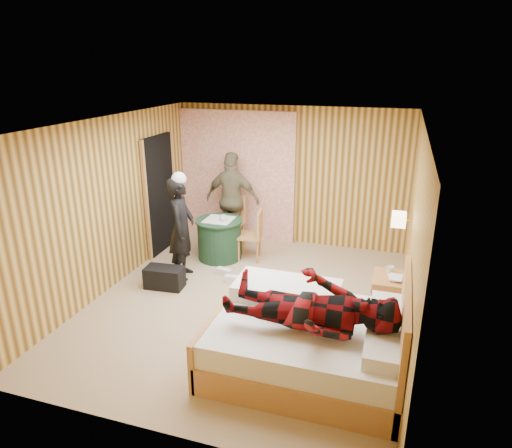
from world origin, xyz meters
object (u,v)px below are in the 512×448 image
(bed, at_px, (311,340))
(duffel_bag, at_px, (165,277))
(chair_near, at_px, (254,232))
(round_table, at_px, (219,239))
(chair_far, at_px, (233,217))
(man_at_table, at_px, (233,200))
(man_on_bed, at_px, (312,296))
(nightstand, at_px, (387,295))
(woman_standing, at_px, (182,228))
(wall_lamp, at_px, (399,219))

(bed, relative_size, duffel_bag, 3.67)
(chair_near, xyz_separation_m, duffel_bag, (-0.96, -1.40, -0.34))
(round_table, relative_size, chair_far, 0.85)
(chair_far, xyz_separation_m, man_at_table, (-0.01, 0.03, 0.32))
(man_on_bed, bearing_deg, chair_far, 122.13)
(duffel_bag, bearing_deg, nightstand, -1.02)
(nightstand, distance_m, duffel_bag, 3.21)
(chair_near, bearing_deg, woman_standing, -49.84)
(bed, bearing_deg, wall_lamp, 62.81)
(nightstand, xyz_separation_m, woman_standing, (-3.10, 0.24, 0.52))
(round_table, distance_m, duffel_bag, 1.34)
(chair_far, height_order, duffel_bag, chair_far)
(nightstand, bearing_deg, round_table, 159.22)
(wall_lamp, relative_size, woman_standing, 0.16)
(bed, height_order, round_table, bed)
(chair_near, height_order, woman_standing, woman_standing)
(wall_lamp, xyz_separation_m, round_table, (-2.87, 0.90, -0.95))
(chair_near, bearing_deg, man_on_bed, 19.93)
(wall_lamp, distance_m, round_table, 3.15)
(woman_standing, height_order, man_on_bed, man_on_bed)
(round_table, distance_m, chair_near, 0.61)
(man_at_table, bearing_deg, man_on_bed, 123.84)
(bed, relative_size, man_on_bed, 1.18)
(chair_far, height_order, woman_standing, woman_standing)
(bed, bearing_deg, chair_far, 123.63)
(wall_lamp, height_order, chair_far, wall_lamp)
(round_table, relative_size, woman_standing, 0.49)
(duffel_bag, relative_size, woman_standing, 0.35)
(chair_near, bearing_deg, nightstand, 53.48)
(duffel_bag, xyz_separation_m, woman_standing, (0.10, 0.44, 0.64))
(man_on_bed, bearing_deg, nightstand, 65.71)
(wall_lamp, bearing_deg, round_table, 162.58)
(bed, height_order, woman_standing, woman_standing)
(round_table, height_order, man_at_table, man_at_table)
(woman_standing, distance_m, man_at_table, 1.52)
(chair_near, xyz_separation_m, man_at_table, (-0.58, 0.53, 0.36))
(man_at_table, bearing_deg, bed, 125.32)
(bed, xyz_separation_m, man_at_table, (-2.07, 3.13, 0.54))
(wall_lamp, xyz_separation_m, nightstand, (-0.04, -0.17, -1.01))
(nightstand, relative_size, round_table, 0.72)
(chair_far, bearing_deg, man_on_bed, -53.17)
(chair_far, bearing_deg, chair_near, -36.79)
(round_table, xyz_separation_m, man_on_bed, (2.10, -2.69, 0.64))
(duffel_bag, height_order, man_on_bed, man_on_bed)
(woman_standing, distance_m, man_on_bed, 3.02)
(duffel_bag, xyz_separation_m, man_at_table, (0.38, 1.94, 0.70))
(man_at_table, bearing_deg, round_table, 91.85)
(wall_lamp, height_order, man_at_table, man_at_table)
(man_on_bed, bearing_deg, wall_lamp, 66.64)
(woman_standing, relative_size, man_at_table, 0.93)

